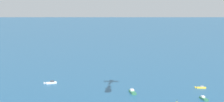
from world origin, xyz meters
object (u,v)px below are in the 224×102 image
(motorboat_far_port, at_px, (204,99))
(motorboat_near_centre, at_px, (133,92))
(motorboat_far_stbd, at_px, (200,87))
(motorboat_offshore, at_px, (50,83))

(motorboat_far_port, bearing_deg, motorboat_near_centre, 174.92)
(motorboat_near_centre, bearing_deg, motorboat_far_port, -5.08)
(motorboat_near_centre, distance_m, motorboat_far_stbd, 32.87)
(motorboat_far_port, distance_m, motorboat_offshore, 74.19)
(motorboat_far_port, height_order, motorboat_offshore, motorboat_offshore)
(motorboat_far_stbd, xyz_separation_m, motorboat_offshore, (-70.08, -10.39, 0.09))
(motorboat_near_centre, distance_m, motorboat_far_port, 30.27)
(motorboat_offshore, bearing_deg, motorboat_far_port, -8.68)
(motorboat_near_centre, height_order, motorboat_far_stbd, motorboat_near_centre)
(motorboat_near_centre, xyz_separation_m, motorboat_far_port, (30.15, -2.68, -0.09))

